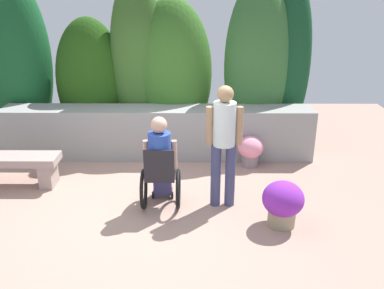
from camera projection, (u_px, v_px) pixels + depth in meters
name	position (u px, v px, depth m)	size (l,w,h in m)	color
ground_plane	(148.00, 208.00, 5.84)	(10.80, 10.80, 0.00)	tan
stone_retaining_wall	(158.00, 132.00, 7.45)	(5.46, 0.60, 0.90)	gray
hedge_backdrop	(145.00, 68.00, 7.74)	(6.18, 1.07, 3.22)	#165027
stone_bench	(10.00, 165.00, 6.40)	(1.49, 0.43, 0.50)	gray
person_in_wheelchair	(160.00, 165.00, 5.69)	(0.53, 0.66, 1.33)	black
person_standing_companion	(224.00, 139.00, 5.58)	(0.49, 0.30, 1.72)	#3D4268
flower_pot_purple_near	(283.00, 202.00, 5.33)	(0.53, 0.53, 0.61)	gray
flower_pot_terracotta_by_wall	(250.00, 150.00, 7.09)	(0.44, 0.44, 0.53)	gray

